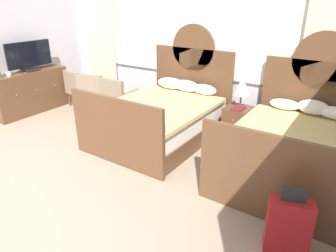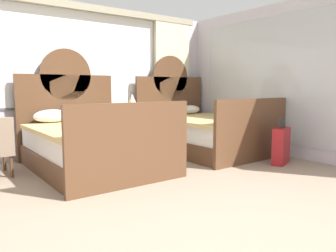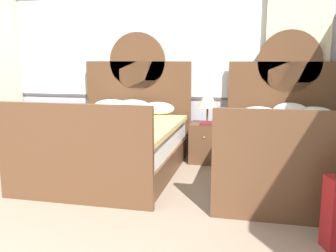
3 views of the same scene
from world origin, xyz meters
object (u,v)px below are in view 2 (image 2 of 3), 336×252
Objects in this scene: suitcase_on_floor at (281,146)px; table_lamp_on_nightstand at (132,103)px; bed_near_window at (92,143)px; nightstand_between_beds at (133,137)px; book_on_nightstand at (136,122)px; bed_near_mirror at (203,131)px.

table_lamp_on_nightstand is at bearing 121.79° from suitcase_on_floor.
bed_near_window is 1.33m from nightstand_between_beds.
nightstand_between_beds is 2.64m from suitcase_on_floor.
book_on_nightstand is at bearing -76.70° from nightstand_between_beds.
suitcase_on_floor is at bearing -57.07° from book_on_nightstand.
suitcase_on_floor is (2.53, -1.52, -0.09)m from bed_near_window.
bed_near_window is 1.32m from book_on_nightstand.
table_lamp_on_nightstand is at bearing 33.20° from bed_near_window.
nightstand_between_beds is at bearing -109.30° from table_lamp_on_nightstand.
suitcase_on_floor is at bearing -30.93° from bed_near_window.
table_lamp_on_nightstand is 2.73m from suitcase_on_floor.
suitcase_on_floor reaches higher than book_on_nightstand.
bed_near_window reaches higher than table_lamp_on_nightstand.
nightstand_between_beds is at bearing 103.30° from book_on_nightstand.
table_lamp_on_nightstand reaches higher than suitcase_on_floor.
book_on_nightstand is at bearing -84.22° from table_lamp_on_nightstand.
book_on_nightstand is at bearing 150.19° from bed_near_mirror.
bed_near_mirror is 4.01× the size of nightstand_between_beds.
bed_near_window is at bearing -147.53° from nightstand_between_beds.
bed_near_window is 2.24m from bed_near_mirror.
nightstand_between_beds is (1.12, 0.71, -0.10)m from bed_near_window.
table_lamp_on_nightstand is 0.73× the size of suitcase_on_floor.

